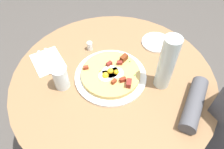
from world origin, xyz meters
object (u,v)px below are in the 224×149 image
pizza_plate (111,76)px  salt_shaker (90,46)px  breakfast_pizza (111,74)px  water_glass (61,78)px  bread_plate (156,42)px  water_bottle (167,64)px  dining_table (113,98)px  fork (44,62)px  knife (51,59)px

pizza_plate → salt_shaker: bearing=179.9°
breakfast_pizza → water_glass: 0.23m
pizza_plate → bread_plate: pizza_plate is taller
water_bottle → breakfast_pizza: bearing=-129.7°
breakfast_pizza → water_glass: bearing=-107.7°
dining_table → bread_plate: bearing=105.2°
fork → water_bottle: water_bottle is taller
pizza_plate → bread_plate: bearing=103.0°
bread_plate → water_bottle: bearing=-33.4°
knife → salt_shaker: (0.03, 0.21, 0.02)m
knife → water_glass: 0.19m
breakfast_pizza → water_bottle: 0.26m
breakfast_pizza → water_bottle: (0.15, 0.18, 0.11)m
salt_shaker → knife: bearing=-98.2°
dining_table → salt_shaker: bearing=-177.8°
dining_table → water_bottle: 0.39m
water_glass → salt_shaker: 0.27m
dining_table → salt_shaker: salt_shaker is taller
pizza_plate → fork: size_ratio=1.89×
breakfast_pizza → knife: (-0.25, -0.21, -0.02)m
water_bottle → salt_shaker: water_bottle is taller
bread_plate → salt_shaker: 0.36m
fork → water_bottle: bearing=46.7°
breakfast_pizza → fork: size_ratio=1.55×
breakfast_pizza → water_glass: size_ratio=2.43×
dining_table → water_bottle: (0.14, 0.17, 0.32)m
bread_plate → knife: bearing=-107.4°
pizza_plate → knife: pizza_plate is taller
fork → knife: size_ratio=1.00×
bread_plate → knife: 0.57m
dining_table → breakfast_pizza: (-0.01, -0.01, 0.21)m
breakfast_pizza → pizza_plate: bearing=-145.1°
pizza_plate → water_bottle: 0.27m
breakfast_pizza → knife: bearing=-140.2°
breakfast_pizza → water_bottle: water_bottle is taller
fork → breakfast_pizza: bearing=44.3°
bread_plate → water_bottle: size_ratio=0.59×
dining_table → water_bottle: water_bottle is taller
knife → pizza_plate: bearing=39.8°
water_glass → dining_table: bearing=70.7°
dining_table → fork: 0.41m
knife → bread_plate: bearing=72.6°
breakfast_pizza → salt_shaker: bearing=-179.8°
pizza_plate → water_bottle: bearing=50.1°
dining_table → breakfast_pizza: 0.21m
pizza_plate → breakfast_pizza: bearing=34.9°
breakfast_pizza → knife: size_ratio=1.55×
dining_table → knife: (-0.26, -0.22, 0.19)m
pizza_plate → salt_shaker: 0.22m
pizza_plate → breakfast_pizza: 0.02m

